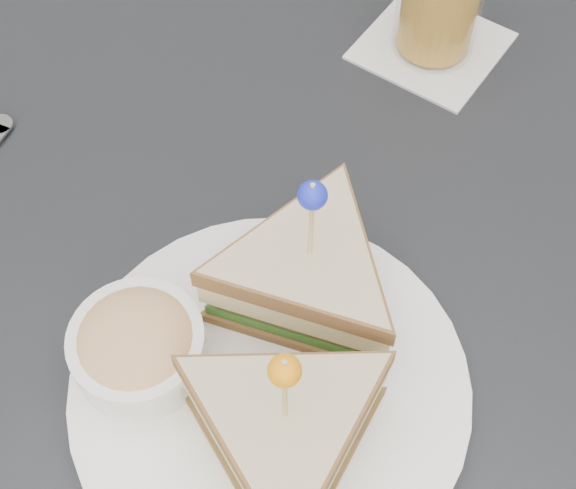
# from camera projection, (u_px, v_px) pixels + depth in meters

# --- Properties ---
(table) EXTENTS (0.80, 0.80, 0.75)m
(table) POSITION_uv_depth(u_px,v_px,m) (280.00, 345.00, 0.62)
(table) COLOR black
(table) RESTS_ON ground
(plate_meal) EXTENTS (0.30, 0.30, 0.15)m
(plate_meal) POSITION_uv_depth(u_px,v_px,m) (275.00, 360.00, 0.49)
(plate_meal) COLOR white
(plate_meal) RESTS_ON table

